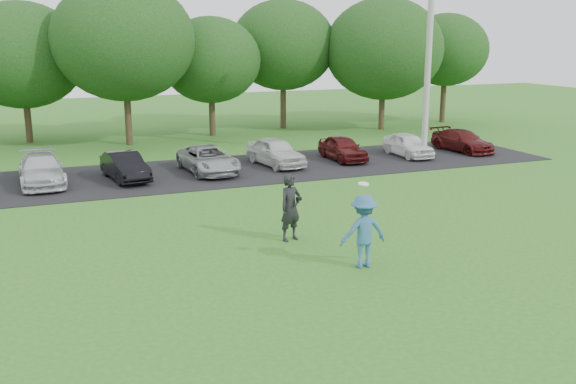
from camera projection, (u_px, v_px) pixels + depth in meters
ground at (340, 274)px, 15.85m from camera, size 100.00×100.00×0.00m
parking_lot at (206, 172)px, 27.58m from camera, size 32.00×6.50×0.03m
utility_pole at (429, 45)px, 29.10m from camera, size 0.28×0.28×10.58m
frisbee_player at (363, 231)px, 16.17m from camera, size 1.26×0.77×2.24m
camera_bystander at (291, 208)px, 18.28m from camera, size 0.82×0.67×1.94m
parked_cars at (174, 161)px, 26.98m from camera, size 28.77×4.75×1.24m
tree_row at (186, 50)px, 35.76m from camera, size 42.39×9.85×8.64m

